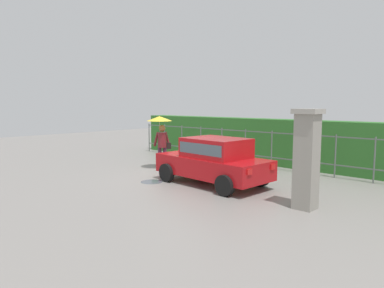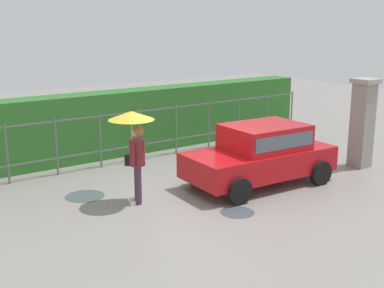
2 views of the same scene
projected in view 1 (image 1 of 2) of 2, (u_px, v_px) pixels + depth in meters
The scene contains 8 objects.
ground_plane at pixel (183, 176), 12.35m from camera, with size 40.00×40.00×0.00m, color gray.
car at pixel (214, 159), 10.99m from camera, with size 3.82×2.03×1.48m.
pedestrian at pixel (161, 131), 13.51m from camera, with size 0.98×0.98×2.06m.
gate_pillar at pixel (307, 158), 8.38m from camera, with size 0.60×0.60×2.42m.
fence_section at pixel (245, 145), 14.49m from camera, with size 12.43×0.05×1.50m.
hedge_row at pixel (259, 141), 15.21m from camera, with size 13.38×0.90×1.90m, color #2D6B28.
puddle_near at pixel (152, 182), 11.44m from camera, with size 0.72×0.72×0.00m, color #4C545B.
puddle_far at pixel (169, 163), 14.95m from camera, with size 0.90×0.90×0.00m, color #4C545B.
Camera 1 is at (8.54, -8.63, 2.53)m, focal length 32.76 mm.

